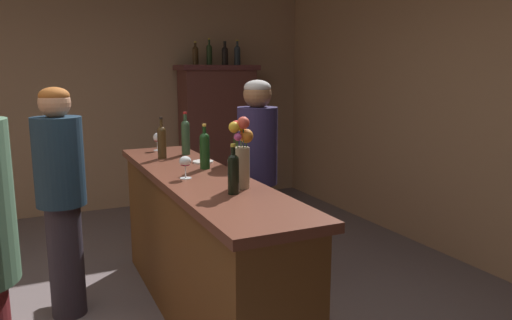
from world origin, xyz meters
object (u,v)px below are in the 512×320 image
at_px(wine_bottle_riesling, 205,149).
at_px(display_bottle_midleft, 209,54).
at_px(wine_glass_front, 185,163).
at_px(display_bottle_midright, 237,54).
at_px(wine_bottle_chardonnay, 233,172).
at_px(bartender, 257,172).
at_px(patron_by_cabinet, 61,192).
at_px(display_bottle_center, 225,55).
at_px(display_cabinet, 218,132).
at_px(wine_glass_mid, 157,139).
at_px(flower_arrangement, 241,154).
at_px(wine_bottle_pinot, 186,135).
at_px(cheese_plate, 203,162).
at_px(wine_bottle_malbec, 162,141).
at_px(bar_counter, 200,247).
at_px(display_bottle_left, 195,54).

distance_m(wine_bottle_riesling, display_bottle_midleft, 2.81).
bearing_deg(wine_glass_front, display_bottle_midright, 61.25).
relative_size(wine_bottle_chardonnay, wine_glass_front, 1.94).
relative_size(display_bottle_midright, bartender, 0.19).
relative_size(wine_bottle_riesling, patron_by_cabinet, 0.20).
xyz_separation_m(wine_glass_front, bartender, (0.68, 0.41, -0.19)).
bearing_deg(wine_bottle_riesling, display_bottle_center, 65.57).
height_order(display_cabinet, wine_glass_front, display_cabinet).
height_order(wine_glass_mid, flower_arrangement, flower_arrangement).
xyz_separation_m(wine_bottle_pinot, wine_bottle_riesling, (-0.05, -0.60, -0.02)).
distance_m(cheese_plate, bartender, 0.43).
distance_m(display_cabinet, wine_bottle_malbec, 2.38).
bearing_deg(wine_bottle_malbec, patron_by_cabinet, -161.66).
distance_m(wine_bottle_malbec, display_bottle_midleft, 2.43).
relative_size(bar_counter, flower_arrangement, 6.04).
relative_size(flower_arrangement, bartender, 0.26).
distance_m(wine_bottle_malbec, wine_glass_front, 0.75).
relative_size(display_bottle_midleft, patron_by_cabinet, 0.20).
height_order(wine_glass_front, display_bottle_left, display_bottle_left).
distance_m(display_bottle_midleft, display_bottle_midright, 0.36).
height_order(wine_bottle_chardonnay, display_bottle_midleft, display_bottle_midleft).
relative_size(wine_bottle_chardonnay, display_bottle_midleft, 0.87).
distance_m(wine_bottle_pinot, flower_arrangement, 1.21).
height_order(wine_glass_front, display_bottle_midright, display_bottle_midright).
distance_m(wine_bottle_chardonnay, wine_bottle_riesling, 0.72).
bearing_deg(patron_by_cabinet, wine_glass_mid, 50.86).
bearing_deg(display_bottle_center, display_bottle_midleft, -180.00).
bearing_deg(display_bottle_left, wine_glass_front, -109.58).
bearing_deg(display_bottle_midright, flower_arrangement, -112.67).
relative_size(wine_bottle_malbec, flower_arrangement, 0.78).
bearing_deg(wine_glass_mid, display_bottle_midleft, 57.30).
height_order(wine_bottle_pinot, display_bottle_midleft, display_bottle_midleft).
relative_size(wine_glass_mid, display_bottle_center, 0.52).
relative_size(bar_counter, cheese_plate, 16.31).
relative_size(wine_glass_mid, flower_arrangement, 0.37).
height_order(display_cabinet, wine_glass_mid, display_cabinet).
distance_m(display_bottle_left, display_bottle_midright, 0.54).
height_order(display_bottle_midleft, display_bottle_midright, display_bottle_midleft).
xyz_separation_m(bar_counter, display_bottle_left, (0.88, 2.71, 1.33)).
distance_m(bar_counter, display_bottle_midleft, 3.20).
bearing_deg(bar_counter, display_bottle_midright, 62.30).
bearing_deg(wine_bottle_malbec, wine_glass_mid, 81.47).
xyz_separation_m(display_bottle_center, patron_by_cabinet, (-2.05, -2.28, -0.98)).
height_order(bar_counter, patron_by_cabinet, patron_by_cabinet).
bearing_deg(wine_glass_front, bartender, 31.04).
height_order(wine_bottle_pinot, display_bottle_left, display_bottle_left).
height_order(wine_bottle_pinot, flower_arrangement, flower_arrangement).
xyz_separation_m(wine_bottle_chardonnay, flower_arrangement, (0.09, 0.11, 0.07)).
relative_size(wine_bottle_malbec, patron_by_cabinet, 0.20).
xyz_separation_m(flower_arrangement, display_bottle_center, (1.15, 3.15, 0.66)).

